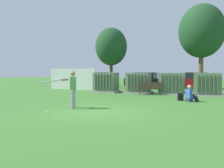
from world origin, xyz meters
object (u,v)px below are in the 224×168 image
at_px(batter, 72,87).
at_px(transformer_east, 207,85).
at_px(park_bench, 150,88).
at_px(transformer_west, 106,83).
at_px(parked_car_left_of_center, 145,80).
at_px(parked_car_leftmost, 97,79).
at_px(seated_spectator, 191,95).
at_px(transformer_mid_east, 172,84).
at_px(transformer_mid_west, 139,83).
at_px(backpack, 180,97).
at_px(parked_car_right_of_center, 195,81).
at_px(sports_ball, 47,112).

bearing_deg(batter, transformer_east, 53.25).
distance_m(transformer_east, park_bench, 4.01).
distance_m(transformer_west, parked_car_left_of_center, 7.10).
xyz_separation_m(transformer_east, parked_car_leftmost, (-12.03, 7.69, -0.04)).
bearing_deg(seated_spectator, transformer_west, 150.18).
bearing_deg(transformer_mid_east, parked_car_leftmost, 141.93).
bearing_deg(transformer_mid_west, backpack, -46.94).
height_order(parked_car_left_of_center, parked_car_right_of_center, same).
bearing_deg(sports_ball, park_bench, 73.62).
xyz_separation_m(transformer_west, transformer_mid_east, (5.31, 0.13, 0.00)).
distance_m(transformer_west, batter, 8.48).
height_order(transformer_west, transformer_mid_east, same).
bearing_deg(parked_car_left_of_center, transformer_mid_east, -62.41).
xyz_separation_m(transformer_mid_east, transformer_east, (2.47, -0.20, 0.00)).
height_order(batter, sports_ball, batter).
distance_m(transformer_mid_east, parked_car_right_of_center, 7.41).
bearing_deg(batter, park_bench, 73.11).
bearing_deg(parked_car_leftmost, seated_spectator, -46.20).
distance_m(transformer_mid_east, backpack, 3.85).
bearing_deg(parked_car_left_of_center, park_bench, -75.06).
distance_m(transformer_west, transformer_east, 7.79).
distance_m(sports_ball, parked_car_right_of_center, 18.02).
xyz_separation_m(batter, seated_spectator, (5.16, 4.43, -0.60)).
bearing_deg(parked_car_leftmost, transformer_mid_east, -38.07).
bearing_deg(park_bench, parked_car_left_of_center, 104.94).
bearing_deg(transformer_mid_east, sports_ball, -112.21).
distance_m(transformer_west, seated_spectator, 7.84).
xyz_separation_m(transformer_mid_west, parked_car_leftmost, (-6.98, 7.48, -0.04)).
distance_m(transformer_west, parked_car_right_of_center, 10.07).
distance_m(batter, seated_spectator, 6.82).
relative_size(transformer_mid_east, batter, 1.21).
distance_m(transformer_mid_east, batter, 9.22).
height_order(transformer_west, seated_spectator, transformer_west).
bearing_deg(parked_car_leftmost, transformer_east, -32.59).
bearing_deg(transformer_mid_east, backpack, -76.46).
bearing_deg(backpack, parked_car_left_of_center, 112.91).
bearing_deg(backpack, park_bench, 131.43).
bearing_deg(park_bench, transformer_mid_east, 36.39).
bearing_deg(transformer_mid_east, batter, -113.55).
relative_size(backpack, parked_car_leftmost, 0.10).
xyz_separation_m(transformer_mid_west, backpack, (3.47, -3.71, -0.57)).
bearing_deg(parked_car_right_of_center, transformer_west, -132.88).
height_order(transformer_mid_west, transformer_east, same).
xyz_separation_m(seated_spectator, backpack, (-0.59, 0.32, -0.16)).
xyz_separation_m(park_bench, parked_car_leftmost, (-8.12, 8.55, 0.22)).
relative_size(transformer_east, park_bench, 1.14).
relative_size(transformer_mid_west, parked_car_left_of_center, 0.48).
bearing_deg(transformer_east, parked_car_right_of_center, 97.12).
xyz_separation_m(park_bench, batter, (-2.24, -7.39, 0.44)).
relative_size(transformer_mid_east, park_bench, 1.14).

